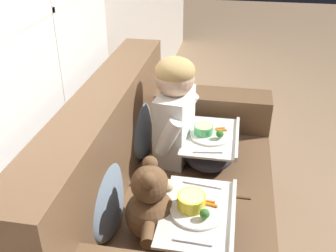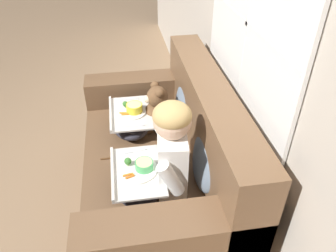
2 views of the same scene
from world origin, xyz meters
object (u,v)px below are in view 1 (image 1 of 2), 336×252
(lap_tray_child, at_px, (210,147))
(lap_tray_teddy, at_px, (197,224))
(throw_pillow_behind_child, at_px, (137,123))
(couch, at_px, (165,208))
(child_figure, at_px, (175,105))
(throw_pillow_behind_teddy, at_px, (101,192))
(teddy_bear, at_px, (151,206))

(lap_tray_child, height_order, lap_tray_teddy, lap_tray_teddy)
(throw_pillow_behind_child, relative_size, lap_tray_teddy, 0.95)
(couch, distance_m, lap_tray_teddy, 0.41)
(child_figure, bearing_deg, lap_tray_child, -90.04)
(child_figure, distance_m, lap_tray_teddy, 0.68)
(throw_pillow_behind_child, bearing_deg, couch, -145.24)
(throw_pillow_behind_child, xyz_separation_m, child_figure, (-0.00, -0.21, 0.13))
(throw_pillow_behind_teddy, relative_size, child_figure, 0.74)
(child_figure, bearing_deg, throw_pillow_behind_child, 89.97)
(lap_tray_teddy, bearing_deg, couch, 32.61)
(throw_pillow_behind_teddy, xyz_separation_m, lap_tray_teddy, (0.00, -0.41, -0.11))
(throw_pillow_behind_teddy, xyz_separation_m, lap_tray_child, (0.61, -0.41, -0.11))
(couch, xyz_separation_m, throw_pillow_behind_teddy, (-0.30, 0.21, 0.31))
(throw_pillow_behind_teddy, height_order, child_figure, child_figure)
(throw_pillow_behind_child, height_order, child_figure, child_figure)
(couch, bearing_deg, lap_tray_child, -32.64)
(couch, distance_m, child_figure, 0.53)
(throw_pillow_behind_child, height_order, teddy_bear, throw_pillow_behind_child)
(throw_pillow_behind_child, distance_m, teddy_bear, 0.64)
(throw_pillow_behind_teddy, relative_size, lap_tray_child, 0.99)
(throw_pillow_behind_child, relative_size, teddy_bear, 1.09)
(couch, relative_size, teddy_bear, 4.31)
(lap_tray_teddy, bearing_deg, child_figure, 17.94)
(child_figure, relative_size, lap_tray_teddy, 1.31)
(child_figure, relative_size, lap_tray_child, 1.35)
(teddy_bear, relative_size, lap_tray_child, 0.90)
(teddy_bear, distance_m, lap_tray_child, 0.64)
(lap_tray_teddy, bearing_deg, teddy_bear, 89.81)
(couch, bearing_deg, lap_tray_teddy, -147.39)
(throw_pillow_behind_teddy, bearing_deg, lap_tray_teddy, -89.97)
(teddy_bear, bearing_deg, lap_tray_teddy, -90.19)
(teddy_bear, height_order, lap_tray_child, teddy_bear)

